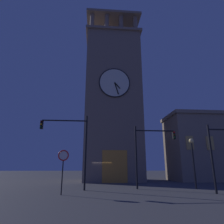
# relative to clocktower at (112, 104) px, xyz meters

# --- Properties ---
(ground_plane) EXTENTS (200.00, 200.00, 0.00)m
(ground_plane) POSITION_rel_clocktower_xyz_m (1.61, 3.21, -11.72)
(ground_plane) COLOR #424247
(clocktower) EXTENTS (8.70, 9.24, 28.30)m
(clocktower) POSITION_rel_clocktower_xyz_m (0.00, 0.00, 0.00)
(clocktower) COLOR gray
(clocktower) RESTS_ON ground_plane
(traffic_signal_near) EXTENTS (4.17, 0.41, 6.42)m
(traffic_signal_near) POSITION_rel_clocktower_xyz_m (4.61, 12.29, -7.46)
(traffic_signal_near) COLOR black
(traffic_signal_near) RESTS_ON ground_plane
(traffic_signal_mid) EXTENTS (3.94, 0.41, 5.67)m
(traffic_signal_mid) POSITION_rel_clocktower_xyz_m (-2.56, 11.60, -7.91)
(traffic_signal_mid) COLOR black
(traffic_signal_mid) RESTS_ON ground_plane
(street_lamp) EXTENTS (0.44, 0.44, 4.49)m
(street_lamp) POSITION_rel_clocktower_xyz_m (-6.50, 12.08, -8.54)
(street_lamp) COLOR black
(street_lamp) RESTS_ON ground_plane
(no_horn_sign) EXTENTS (0.78, 0.14, 3.07)m
(no_horn_sign) POSITION_rel_clocktower_xyz_m (4.80, 15.11, -9.30)
(no_horn_sign) COLOR black
(no_horn_sign) RESTS_ON ground_plane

